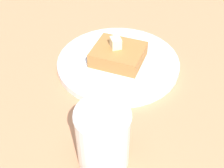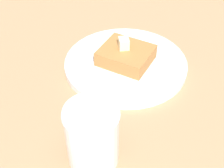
{
  "view_description": "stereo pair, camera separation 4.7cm",
  "coord_description": "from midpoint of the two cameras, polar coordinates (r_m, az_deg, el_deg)",
  "views": [
    {
      "loc": [
        25.64,
        -30.39,
        37.56
      ],
      "look_at": [
        3.66,
        -3.35,
        6.31
      ],
      "focal_mm": 50.0,
      "sensor_mm": 36.0,
      "label": 1
    },
    {
      "loc": [
        29.07,
        -27.2,
        37.56
      ],
      "look_at": [
        3.66,
        -3.35,
        6.31
      ],
      "focal_mm": 50.0,
      "sensor_mm": 36.0,
      "label": 2
    }
  ],
  "objects": [
    {
      "name": "butter_pat_primary",
      "position": [
        0.55,
        -1.77,
        7.45
      ],
      "size": [
        2.56,
        2.51,
        1.92
      ],
      "primitive_type": "cube",
      "rotation": [
        0.0,
        0.0,
        2.54
      ],
      "color": "beige",
      "rests_on": "toast_slice_center"
    },
    {
      "name": "fork",
      "position": [
        0.55,
        -7.87,
        3.04
      ],
      "size": [
        13.33,
        11.2,
        0.36
      ],
      "color": "silver",
      "rests_on": "plate"
    },
    {
      "name": "table_surface",
      "position": [
        0.54,
        -3.25,
        -0.9
      ],
      "size": [
        126.7,
        126.7,
        1.81
      ],
      "primitive_type": "cube",
      "color": "tan",
      "rests_on": "ground"
    },
    {
      "name": "toast_slice_center",
      "position": [
        0.56,
        -1.23,
        5.32
      ],
      "size": [
        10.75,
        10.07,
        2.63
      ],
      "primitive_type": "cube",
      "rotation": [
        0.0,
        0.0,
        0.32
      ],
      "color": "#A66E38",
      "rests_on": "plate"
    },
    {
      "name": "plate",
      "position": [
        0.57,
        -1.2,
        3.84
      ],
      "size": [
        22.15,
        22.15,
        1.19
      ],
      "color": "silver",
      "rests_on": "table_surface"
    },
    {
      "name": "syrup_jar",
      "position": [
        0.4,
        -5.05,
        -10.16
      ],
      "size": [
        7.04,
        7.04,
        9.09
      ],
      "color": "#4B1D0D",
      "rests_on": "table_surface"
    }
  ]
}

